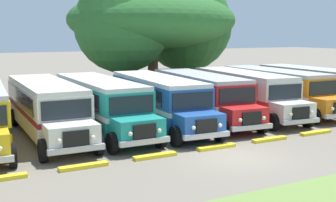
{
  "coord_description": "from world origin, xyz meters",
  "views": [
    {
      "loc": [
        -11.47,
        -15.15,
        5.37
      ],
      "look_at": [
        0.0,
        6.3,
        1.6
      ],
      "focal_mm": 47.32,
      "sensor_mm": 36.0,
      "label": 1
    }
  ],
  "objects_px": {
    "parked_bus_slot_3": "(101,102)",
    "parked_bus_slot_5": "(201,94)",
    "parked_bus_slot_8": "(315,85)",
    "broad_shade_tree": "(154,22)",
    "parked_bus_slot_7": "(276,88)",
    "parked_bus_slot_4": "(159,99)",
    "parked_bus_slot_2": "(46,106)",
    "parked_bus_slot_6": "(244,91)"
  },
  "relations": [
    {
      "from": "parked_bus_slot_2",
      "to": "parked_bus_slot_4",
      "type": "relative_size",
      "value": 0.99
    },
    {
      "from": "parked_bus_slot_6",
      "to": "parked_bus_slot_2",
      "type": "bearing_deg",
      "value": -84.58
    },
    {
      "from": "parked_bus_slot_2",
      "to": "parked_bus_slot_8",
      "type": "bearing_deg",
      "value": 91.16
    },
    {
      "from": "parked_bus_slot_4",
      "to": "broad_shade_tree",
      "type": "xyz_separation_m",
      "value": [
        5.77,
        12.12,
        4.7
      ]
    },
    {
      "from": "parked_bus_slot_5",
      "to": "parked_bus_slot_7",
      "type": "xyz_separation_m",
      "value": [
        6.35,
        0.23,
        0.0
      ]
    },
    {
      "from": "parked_bus_slot_3",
      "to": "parked_bus_slot_5",
      "type": "distance_m",
      "value": 6.57
    },
    {
      "from": "parked_bus_slot_5",
      "to": "broad_shade_tree",
      "type": "distance_m",
      "value": 12.86
    },
    {
      "from": "parked_bus_slot_2",
      "to": "parked_bus_slot_7",
      "type": "relative_size",
      "value": 1.0
    },
    {
      "from": "parked_bus_slot_2",
      "to": "parked_bus_slot_3",
      "type": "height_order",
      "value": "same"
    },
    {
      "from": "parked_bus_slot_7",
      "to": "parked_bus_slot_4",
      "type": "bearing_deg",
      "value": -83.76
    },
    {
      "from": "parked_bus_slot_8",
      "to": "parked_bus_slot_4",
      "type": "bearing_deg",
      "value": -86.49
    },
    {
      "from": "parked_bus_slot_5",
      "to": "broad_shade_tree",
      "type": "height_order",
      "value": "broad_shade_tree"
    },
    {
      "from": "parked_bus_slot_4",
      "to": "parked_bus_slot_8",
      "type": "distance_m",
      "value": 12.93
    },
    {
      "from": "parked_bus_slot_6",
      "to": "broad_shade_tree",
      "type": "xyz_separation_m",
      "value": [
        -0.73,
        11.72,
        4.7
      ]
    },
    {
      "from": "parked_bus_slot_2",
      "to": "broad_shade_tree",
      "type": "height_order",
      "value": "broad_shade_tree"
    },
    {
      "from": "parked_bus_slot_6",
      "to": "parked_bus_slot_8",
      "type": "distance_m",
      "value": 6.43
    },
    {
      "from": "parked_bus_slot_7",
      "to": "parked_bus_slot_2",
      "type": "bearing_deg",
      "value": -87.09
    },
    {
      "from": "parked_bus_slot_6",
      "to": "broad_shade_tree",
      "type": "bearing_deg",
      "value": -170.68
    },
    {
      "from": "parked_bus_slot_4",
      "to": "parked_bus_slot_5",
      "type": "height_order",
      "value": "same"
    },
    {
      "from": "parked_bus_slot_3",
      "to": "parked_bus_slot_7",
      "type": "distance_m",
      "value": 12.92
    },
    {
      "from": "parked_bus_slot_3",
      "to": "parked_bus_slot_6",
      "type": "bearing_deg",
      "value": 90.84
    },
    {
      "from": "parked_bus_slot_3",
      "to": "parked_bus_slot_8",
      "type": "xyz_separation_m",
      "value": [
        16.33,
        0.12,
        0.0
      ]
    },
    {
      "from": "parked_bus_slot_2",
      "to": "parked_bus_slot_8",
      "type": "height_order",
      "value": "same"
    },
    {
      "from": "broad_shade_tree",
      "to": "parked_bus_slot_5",
      "type": "bearing_deg",
      "value": -102.6
    },
    {
      "from": "parked_bus_slot_3",
      "to": "parked_bus_slot_5",
      "type": "bearing_deg",
      "value": 91.45
    },
    {
      "from": "parked_bus_slot_8",
      "to": "parked_bus_slot_6",
      "type": "bearing_deg",
      "value": -88.07
    },
    {
      "from": "parked_bus_slot_6",
      "to": "parked_bus_slot_8",
      "type": "bearing_deg",
      "value": 96.15
    },
    {
      "from": "parked_bus_slot_7",
      "to": "parked_bus_slot_8",
      "type": "distance_m",
      "value": 3.42
    },
    {
      "from": "parked_bus_slot_3",
      "to": "parked_bus_slot_4",
      "type": "distance_m",
      "value": 3.43
    },
    {
      "from": "parked_bus_slot_5",
      "to": "parked_bus_slot_8",
      "type": "relative_size",
      "value": 1.01
    },
    {
      "from": "parked_bus_slot_5",
      "to": "parked_bus_slot_8",
      "type": "height_order",
      "value": "same"
    },
    {
      "from": "parked_bus_slot_3",
      "to": "parked_bus_slot_5",
      "type": "height_order",
      "value": "same"
    },
    {
      "from": "parked_bus_slot_8",
      "to": "broad_shade_tree",
      "type": "bearing_deg",
      "value": -146.96
    },
    {
      "from": "parked_bus_slot_4",
      "to": "parked_bus_slot_8",
      "type": "height_order",
      "value": "same"
    },
    {
      "from": "parked_bus_slot_7",
      "to": "parked_bus_slot_8",
      "type": "xyz_separation_m",
      "value": [
        3.42,
        -0.23,
        0.0
      ]
    },
    {
      "from": "parked_bus_slot_6",
      "to": "broad_shade_tree",
      "type": "distance_m",
      "value": 12.65
    },
    {
      "from": "parked_bus_slot_3",
      "to": "parked_bus_slot_7",
      "type": "height_order",
      "value": "same"
    },
    {
      "from": "parked_bus_slot_3",
      "to": "parked_bus_slot_8",
      "type": "bearing_deg",
      "value": 90.81
    },
    {
      "from": "parked_bus_slot_7",
      "to": "broad_shade_tree",
      "type": "relative_size",
      "value": 0.69
    },
    {
      "from": "parked_bus_slot_4",
      "to": "parked_bus_slot_5",
      "type": "xyz_separation_m",
      "value": [
        3.16,
        0.44,
        0.0
      ]
    },
    {
      "from": "parked_bus_slot_2",
      "to": "parked_bus_slot_3",
      "type": "distance_m",
      "value": 2.94
    },
    {
      "from": "parked_bus_slot_4",
      "to": "parked_bus_slot_8",
      "type": "relative_size",
      "value": 1.01
    }
  ]
}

